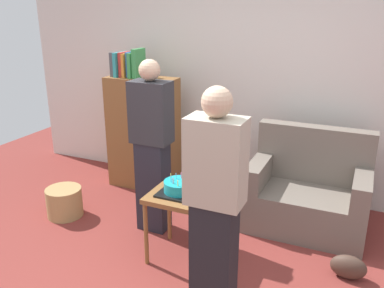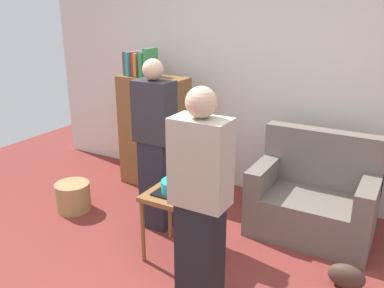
{
  "view_description": "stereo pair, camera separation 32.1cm",
  "coord_description": "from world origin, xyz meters",
  "px_view_note": "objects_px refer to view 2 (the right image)",
  "views": [
    {
      "loc": [
        1.15,
        -2.32,
        2.08
      ],
      "look_at": [
        -0.19,
        0.67,
        0.95
      ],
      "focal_mm": 38.3,
      "sensor_mm": 36.0,
      "label": 1
    },
    {
      "loc": [
        1.43,
        -2.18,
        2.08
      ],
      "look_at": [
        -0.19,
        0.67,
        0.95
      ],
      "focal_mm": 38.3,
      "sensor_mm": 36.0,
      "label": 2
    }
  ],
  "objects_px": {
    "wicker_basket": "(73,197)",
    "person_holding_cake": "(200,210)",
    "couch": "(313,199)",
    "person_blowing_candles": "(155,146)",
    "bookshelf": "(154,129)",
    "handbag": "(346,276)",
    "side_table": "(177,202)",
    "birthday_cake": "(177,187)"
  },
  "relations": [
    {
      "from": "couch",
      "to": "birthday_cake",
      "type": "bearing_deg",
      "value": -132.76
    },
    {
      "from": "person_blowing_candles",
      "to": "handbag",
      "type": "distance_m",
      "value": 1.93
    },
    {
      "from": "person_blowing_candles",
      "to": "handbag",
      "type": "bearing_deg",
      "value": 12.4
    },
    {
      "from": "couch",
      "to": "handbag",
      "type": "relative_size",
      "value": 3.93
    },
    {
      "from": "bookshelf",
      "to": "handbag",
      "type": "height_order",
      "value": "bookshelf"
    },
    {
      "from": "bookshelf",
      "to": "side_table",
      "type": "relative_size",
      "value": 2.68
    },
    {
      "from": "bookshelf",
      "to": "person_blowing_candles",
      "type": "distance_m",
      "value": 1.03
    },
    {
      "from": "couch",
      "to": "person_holding_cake",
      "type": "relative_size",
      "value": 0.67
    },
    {
      "from": "couch",
      "to": "person_blowing_candles",
      "type": "relative_size",
      "value": 0.67
    },
    {
      "from": "bookshelf",
      "to": "handbag",
      "type": "distance_m",
      "value": 2.61
    },
    {
      "from": "side_table",
      "to": "birthday_cake",
      "type": "distance_m",
      "value": 0.14
    },
    {
      "from": "person_holding_cake",
      "to": "wicker_basket",
      "type": "distance_m",
      "value": 2.16
    },
    {
      "from": "birthday_cake",
      "to": "couch",
      "type": "bearing_deg",
      "value": 47.24
    },
    {
      "from": "birthday_cake",
      "to": "person_holding_cake",
      "type": "bearing_deg",
      "value": -46.92
    },
    {
      "from": "side_table",
      "to": "handbag",
      "type": "bearing_deg",
      "value": 11.37
    },
    {
      "from": "bookshelf",
      "to": "birthday_cake",
      "type": "distance_m",
      "value": 1.56
    },
    {
      "from": "couch",
      "to": "wicker_basket",
      "type": "xyz_separation_m",
      "value": [
        -2.3,
        -0.81,
        -0.19
      ]
    },
    {
      "from": "handbag",
      "to": "couch",
      "type": "bearing_deg",
      "value": 122.51
    },
    {
      "from": "person_blowing_candles",
      "to": "handbag",
      "type": "xyz_separation_m",
      "value": [
        1.79,
        -0.06,
        -0.73
      ]
    },
    {
      "from": "wicker_basket",
      "to": "handbag",
      "type": "bearing_deg",
      "value": 2.16
    },
    {
      "from": "birthday_cake",
      "to": "wicker_basket",
      "type": "distance_m",
      "value": 1.49
    },
    {
      "from": "birthday_cake",
      "to": "person_blowing_candles",
      "type": "distance_m",
      "value": 0.58
    },
    {
      "from": "side_table",
      "to": "person_blowing_candles",
      "type": "bearing_deg",
      "value": 142.59
    },
    {
      "from": "person_blowing_candles",
      "to": "handbag",
      "type": "height_order",
      "value": "person_blowing_candles"
    },
    {
      "from": "birthday_cake",
      "to": "handbag",
      "type": "xyz_separation_m",
      "value": [
        1.35,
        0.27,
        -0.55
      ]
    },
    {
      "from": "bookshelf",
      "to": "person_blowing_candles",
      "type": "height_order",
      "value": "person_blowing_candles"
    },
    {
      "from": "birthday_cake",
      "to": "person_holding_cake",
      "type": "xyz_separation_m",
      "value": [
        0.52,
        -0.55,
        0.18
      ]
    },
    {
      "from": "couch",
      "to": "person_blowing_candles",
      "type": "xyz_separation_m",
      "value": [
        -1.34,
        -0.64,
        0.49
      ]
    },
    {
      "from": "birthday_cake",
      "to": "handbag",
      "type": "bearing_deg",
      "value": 11.37
    },
    {
      "from": "person_blowing_candles",
      "to": "bookshelf",
      "type": "bearing_deg",
      "value": 140.15
    },
    {
      "from": "bookshelf",
      "to": "birthday_cake",
      "type": "xyz_separation_m",
      "value": [
        1.03,
        -1.16,
        -0.03
      ]
    },
    {
      "from": "birthday_cake",
      "to": "wicker_basket",
      "type": "xyz_separation_m",
      "value": [
        -1.4,
        0.17,
        -0.5
      ]
    },
    {
      "from": "side_table",
      "to": "wicker_basket",
      "type": "xyz_separation_m",
      "value": [
        -1.4,
        0.17,
        -0.36
      ]
    },
    {
      "from": "handbag",
      "to": "side_table",
      "type": "bearing_deg",
      "value": -168.63
    },
    {
      "from": "person_holding_cake",
      "to": "handbag",
      "type": "xyz_separation_m",
      "value": [
        0.83,
        0.83,
        -0.73
      ]
    },
    {
      "from": "wicker_basket",
      "to": "person_holding_cake",
      "type": "bearing_deg",
      "value": -20.66
    },
    {
      "from": "wicker_basket",
      "to": "side_table",
      "type": "bearing_deg",
      "value": -6.84
    },
    {
      "from": "bookshelf",
      "to": "handbag",
      "type": "xyz_separation_m",
      "value": [
        2.38,
        -0.89,
        -0.59
      ]
    },
    {
      "from": "side_table",
      "to": "person_holding_cake",
      "type": "relative_size",
      "value": 0.37
    },
    {
      "from": "wicker_basket",
      "to": "person_blowing_candles",
      "type": "bearing_deg",
      "value": 9.98
    },
    {
      "from": "person_holding_cake",
      "to": "handbag",
      "type": "height_order",
      "value": "person_holding_cake"
    },
    {
      "from": "person_holding_cake",
      "to": "wicker_basket",
      "type": "xyz_separation_m",
      "value": [
        -1.92,
        0.72,
        -0.68
      ]
    }
  ]
}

